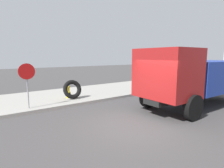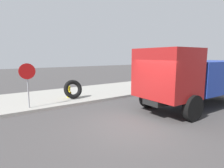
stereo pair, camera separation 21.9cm
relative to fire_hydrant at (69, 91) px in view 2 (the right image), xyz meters
The scene contains 6 objects.
ground_plane 5.59m from the fire_hydrant, 87.18° to the right, with size 80.00×80.00×0.00m, color #423F3F.
sidewalk_curb 1.09m from the fire_hydrant, 73.79° to the left, with size 36.00×5.00×0.15m, color #99968E.
fire_hydrant is the anchor object (origin of this frame).
loose_tire 0.51m from the fire_hydrant, 79.59° to the right, with size 1.12×1.12×0.25m, color black.
stop_sign 2.94m from the fire_hydrant, 156.46° to the right, with size 0.76×0.08×2.18m.
dump_truck_blue 7.27m from the fire_hydrant, 48.37° to the right, with size 7.07×2.96×3.00m.
Camera 2 is at (-4.66, -5.09, 2.65)m, focal length 29.92 mm.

